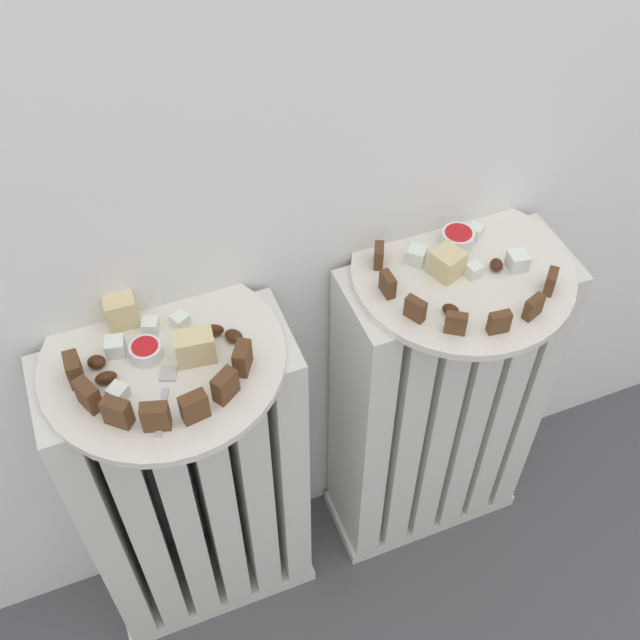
{
  "coord_description": "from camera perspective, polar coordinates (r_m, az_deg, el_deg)",
  "views": [
    {
      "loc": [
        -0.25,
        -0.36,
        1.43
      ],
      "look_at": [
        0.0,
        0.28,
        0.64
      ],
      "focal_mm": 44.19,
      "sensor_mm": 36.0,
      "label": 1
    }
  ],
  "objects": [
    {
      "name": "plate_right",
      "position": [
        1.11,
        10.27,
        3.48
      ],
      "size": [
        0.31,
        0.31,
        0.01
      ],
      "primitive_type": "cylinder",
      "color": "silver",
      "rests_on": "radiator_right"
    },
    {
      "name": "turkish_delight_left_3",
      "position": [
        1.02,
        -12.18,
        -0.43
      ],
      "size": [
        0.03,
        0.03,
        0.02
      ],
      "primitive_type": "cube",
      "rotation": [
        0.0,
        0.0,
        1.19
      ],
      "color": "white",
      "rests_on": "plate_left"
    },
    {
      "name": "plate_left",
      "position": [
        1.01,
        -11.31,
        -2.78
      ],
      "size": [
        0.31,
        0.31,
        0.01
      ],
      "primitive_type": "cylinder",
      "color": "silver",
      "rests_on": "radiator_left"
    },
    {
      "name": "marble_cake_slice_right_0",
      "position": [
        1.08,
        9.19,
        4.1
      ],
      "size": [
        0.05,
        0.05,
        0.04
      ],
      "primitive_type": "cube",
      "rotation": [
        0.0,
        0.0,
        0.36
      ],
      "color": "beige",
      "rests_on": "plate_right"
    },
    {
      "name": "radiator_right",
      "position": [
        1.36,
        8.37,
        -6.5
      ],
      "size": [
        0.35,
        0.15,
        0.65
      ],
      "color": "silver",
      "rests_on": "ground_plane"
    },
    {
      "name": "turkish_delight_left_2",
      "position": [
        1.02,
        -10.1,
        -0.06
      ],
      "size": [
        0.03,
        0.03,
        0.02
      ],
      "primitive_type": "cube",
      "rotation": [
        0.0,
        0.0,
        0.49
      ],
      "color": "white",
      "rests_on": "plate_left"
    },
    {
      "name": "dark_cake_slice_left_0",
      "position": [
        0.99,
        -17.38,
        -3.44
      ],
      "size": [
        0.02,
        0.03,
        0.04
      ],
      "primitive_type": "cube",
      "rotation": [
        0.0,
        0.0,
        -1.59
      ],
      "color": "#56351E",
      "rests_on": "plate_left"
    },
    {
      "name": "radiator_left",
      "position": [
        1.28,
        -9.05,
        -12.17
      ],
      "size": [
        0.35,
        0.15,
        0.65
      ],
      "color": "silver",
      "rests_on": "ground_plane"
    },
    {
      "name": "medjool_date_left_3",
      "position": [
        1.0,
        -6.27,
        -1.17
      ],
      "size": [
        0.03,
        0.03,
        0.01
      ],
      "primitive_type": "ellipsoid",
      "rotation": [
        0.0,
        0.0,
        2.15
      ],
      "color": "#3D1E0F",
      "rests_on": "plate_left"
    },
    {
      "name": "dark_cake_slice_right_4",
      "position": [
        1.02,
        12.85,
        -0.17
      ],
      "size": [
        0.03,
        0.02,
        0.03
      ],
      "primitive_type": "cube",
      "rotation": [
        0.0,
        0.0,
        -0.11
      ],
      "color": "#56351E",
      "rests_on": "plate_right"
    },
    {
      "name": "turkish_delight_right_3",
      "position": [
        1.09,
        11.09,
        3.58
      ],
      "size": [
        0.02,
        0.02,
        0.02
      ],
      "primitive_type": "cube",
      "rotation": [
        0.0,
        0.0,
        0.18
      ],
      "color": "white",
      "rests_on": "plate_right"
    },
    {
      "name": "dark_cake_slice_left_5",
      "position": [
        0.94,
        -6.87,
        -4.75
      ],
      "size": [
        0.04,
        0.03,
        0.04
      ],
      "primitive_type": "cube",
      "rotation": [
        0.0,
        0.0,
        0.58
      ],
      "color": "#56351E",
      "rests_on": "plate_left"
    },
    {
      "name": "medjool_date_right_0",
      "position": [
        1.03,
        9.44,
        0.73
      ],
      "size": [
        0.03,
        0.03,
        0.02
      ],
      "primitive_type": "ellipsoid",
      "rotation": [
        0.0,
        0.0,
        2.3
      ],
      "color": "#3D1E0F",
      "rests_on": "plate_right"
    },
    {
      "name": "turkish_delight_right_0",
      "position": [
        1.15,
        11.18,
        6.3
      ],
      "size": [
        0.03,
        0.03,
        0.02
      ],
      "primitive_type": "cube",
      "rotation": [
        0.0,
        0.0,
        0.6
      ],
      "color": "white",
      "rests_on": "plate_right"
    },
    {
      "name": "turkish_delight_left_1",
      "position": [
        0.96,
        -14.4,
        -5.14
      ],
      "size": [
        0.03,
        0.03,
        0.02
      ],
      "primitive_type": "cube",
      "rotation": [
        0.0,
        0.0,
        0.71
      ],
      "color": "white",
      "rests_on": "plate_left"
    },
    {
      "name": "dark_cake_slice_right_0",
      "position": [
        1.08,
        4.28,
        4.67
      ],
      "size": [
        0.02,
        0.03,
        0.03
      ],
      "primitive_type": "cube",
      "rotation": [
        0.0,
        0.0,
        -2.02
      ],
      "color": "#56351E",
      "rests_on": "plate_right"
    },
    {
      "name": "medjool_date_right_1",
      "position": [
        1.11,
        12.66,
        3.92
      ],
      "size": [
        0.02,
        0.03,
        0.02
      ],
      "primitive_type": "ellipsoid",
      "rotation": [
        0.0,
        0.0,
        1.21
      ],
      "color": "#3D1E0F",
      "rests_on": "plate_right"
    },
    {
      "name": "dark_cake_slice_right_3",
      "position": [
        1.01,
        9.81,
        -0.22
      ],
      "size": [
        0.03,
        0.03,
        0.03
      ],
      "primitive_type": "cube",
      "rotation": [
        0.0,
        0.0,
        -0.59
      ],
      "color": "#56351E",
      "rests_on": "plate_right"
    },
    {
      "name": "medjool_date_left_0",
      "position": [
        0.99,
        -15.24,
        -4.07
      ],
      "size": [
        0.03,
        0.02,
        0.02
      ],
      "primitive_type": "ellipsoid",
      "rotation": [
        0.0,
        0.0,
        3.12
      ],
      "color": "#3D1E0F",
      "rests_on": "plate_left"
    },
    {
      "name": "dark_cake_slice_right_2",
      "position": [
        1.02,
        6.91,
        0.8
      ],
      "size": [
        0.02,
        0.03,
        0.03
      ],
      "primitive_type": "cube",
      "rotation": [
        0.0,
        0.0,
        -1.06
      ],
      "color": "#56351E",
      "rests_on": "plate_right"
    },
    {
      "name": "marble_cake_slice_left_1",
      "position": [
        0.98,
        -9.05,
        -1.94
      ],
      "size": [
        0.05,
        0.04,
        0.04
      ],
      "primitive_type": "cube",
      "rotation": [
        0.0,
        0.0,
        -0.13
      ],
      "color": "beige",
      "rests_on": "plate_left"
    },
    {
      "name": "dark_cake_slice_right_1",
      "position": [
        1.05,
        4.92,
        2.6
      ],
      "size": [
        0.01,
        0.03,
        0.03
      ],
      "primitive_type": "cube",
      "rotation": [
        0.0,
        0.0,
        -1.54
      ],
      "color": "#56351E",
      "rests_on": "plate_right"
    },
    {
      "name": "dark_cake_slice_left_2",
      "position": [
        0.94,
        -14.47,
        -6.49
      ],
      "size": [
        0.04,
        0.03,
        0.04
      ],
      "primitive_type": "cube",
      "rotation": [
        0.0,
        0.0,
        -0.72
      ],
      "color": "#56351E",
      "rests_on": "plate_left"
    },
    {
      "name": "jam_bowl_right",
      "position": [
        1.13,
        9.94,
        5.86
      ],
      "size": [
        0.05,
        0.05,
        0.03
      ],
      "color": "white",
      "rests_on": "plate_right"
    },
    {
      "name": "dark_cake_slice_left_1",
      "position": [
        0.96,
        -16.44,
        -5.25
      ],
      "size": [
        0.03,
        0.04,
        0.04
      ],
      "primitive_type": "cube",
      "rotation": [
        0.0,
        0.0,
        -1.16
      ],
      "color": "#56351E",
      "rests_on": "plate_left"
    },
    {
      "name": "dark_cake_slice_left_6",
      "position": [
        0.96,
        -5.64,
        -2.76
      ],
      "size": [
        0.03,
        0.04,
        0.04
      ],
      "primitive_type": "cube",
      "rotation": [
        0.0,
        0.0,
        1.02
      ],
      "color": "#56351E",
      "rests_on": "plate_left"
    },
    {
      "name": "turkish_delight_right_1",
      "position": [
        1.11,
        14.12,
        4.17
      ],
      "size": [
        0.03,
        0.03,
        0.03
      ],
      "primitive_type": "cube",
      "rotation": [
        0.0,
        0.0,
        1.45
      ],
      "color": "white",
      "rests_on": "plate_right"
    },
    {
      "name": "turkish_delight_left_0",
      "position": [
        1.01,
        -14.61,
        -1.89
      ],
      "size": [
        0.03,
        0.03,
        0.02
      ],
      "primitive_type": "cube",
      "rotation": [
        0.0,
        0.0,
        1.32
      ],
      "color": "white",
      "rests_on": "plate_left"
    },
    {
      "name": "medjool_date_left_1",
      "position": [
        1.01,
        -7.79,
        -0.75
      ],
      "size": [
        0.03,
        0.02,
        0.02
      ],
      "primitive_type": "ellipsoid",
      "rotation": [
        0.0,
        0.0,
        2.83
      ],
      "color": "#3D1E0F",
      "rests_on": "plate_left"
    },
    {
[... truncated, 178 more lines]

